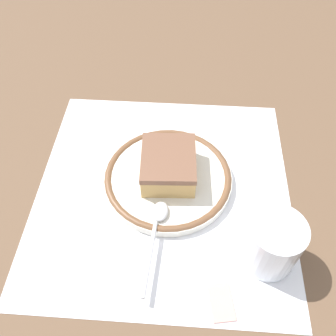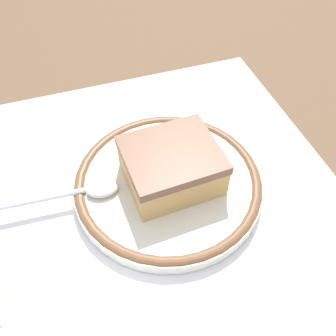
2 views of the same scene
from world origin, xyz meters
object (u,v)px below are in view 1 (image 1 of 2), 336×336
cup (272,245)px  napkin (230,133)px  sugar_packet (222,302)px  spoon (155,226)px  plate (168,178)px  cake_slice (168,165)px

cup → napkin: 0.25m
sugar_packet → cup: bearing=-133.3°
spoon → cup: (-0.16, 0.03, 0.02)m
plate → cup: (-0.15, 0.12, 0.03)m
cup → sugar_packet: cup is taller
spoon → sugar_packet: (-0.10, 0.10, -0.02)m
plate → cup: cup is taller
sugar_packet → spoon: bearing=-45.1°
spoon → cup: cup is taller
spoon → napkin: spoon is taller
cake_slice → spoon: cake_slice is taller
spoon → sugar_packet: spoon is taller
spoon → napkin: bearing=-119.2°
cake_slice → cup: (-0.15, 0.13, -0.00)m
spoon → cup: bearing=170.1°
cup → spoon: bearing=-9.9°
plate → sugar_packet: bearing=113.4°
plate → sugar_packet: 0.21m
cake_slice → sugar_packet: bearing=112.9°
cake_slice → napkin: size_ratio=0.91×
cake_slice → cup: 0.20m
plate → napkin: size_ratio=1.88×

